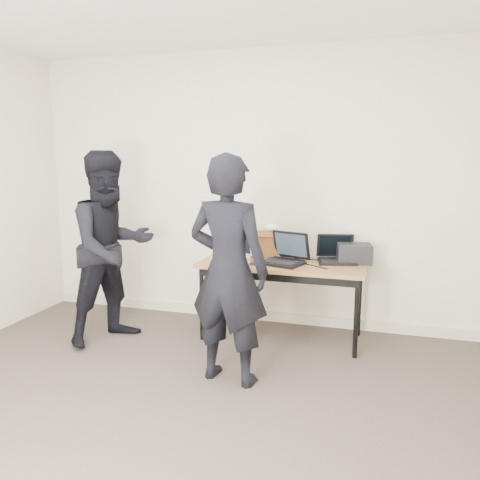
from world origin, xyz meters
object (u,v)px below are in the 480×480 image
at_px(laptop_center, 285,256).
at_px(person_typist, 228,271).
at_px(laptop_right, 336,256).
at_px(equipment_box, 354,253).
at_px(laptop_beige, 233,255).
at_px(person_observer, 112,248).
at_px(desk, 282,269).
at_px(leather_satchel, 268,244).

bearing_deg(laptop_center, person_typist, -85.64).
relative_size(laptop_right, equipment_box, 1.33).
height_order(laptop_beige, person_observer, person_observer).
bearing_deg(person_typist, laptop_beige, -66.81).
height_order(laptop_beige, person_typist, person_typist).
xyz_separation_m(desk, leather_satchel, (-0.18, 0.23, 0.19)).
distance_m(desk, laptop_center, 0.13).
bearing_deg(equipment_box, laptop_beige, -169.76).
distance_m(equipment_box, person_typist, 1.41).
bearing_deg(desk, laptop_right, 21.94).
bearing_deg(leather_satchel, laptop_center, -54.74).
relative_size(laptop_beige, laptop_center, 0.80).
height_order(laptop_center, equipment_box, laptop_center).
bearing_deg(person_typist, person_observer, -12.61).
bearing_deg(laptop_beige, laptop_right, 32.58).
bearing_deg(equipment_box, laptop_right, -176.37).
xyz_separation_m(leather_satchel, equipment_box, (0.81, -0.04, -0.04)).
bearing_deg(person_observer, laptop_beige, -36.69).
xyz_separation_m(desk, equipment_box, (0.63, 0.19, 0.14)).
height_order(desk, leather_satchel, leather_satchel).
height_order(leather_satchel, equipment_box, leather_satchel).
height_order(desk, equipment_box, equipment_box).
distance_m(leather_satchel, equipment_box, 0.81).
distance_m(laptop_beige, leather_satchel, 0.38).
height_order(desk, laptop_beige, laptop_beige).
height_order(laptop_center, person_typist, person_typist).
relative_size(laptop_beige, leather_satchel, 0.97).
bearing_deg(desk, laptop_center, -13.18).
xyz_separation_m(laptop_right, leather_satchel, (-0.65, 0.05, 0.07)).
distance_m(laptop_beige, laptop_right, 0.95).
height_order(desk, laptop_center, laptop_center).
relative_size(desk, person_typist, 0.89).
height_order(leather_satchel, person_observer, person_observer).
bearing_deg(laptop_beige, desk, 21.95).
distance_m(person_typist, person_observer, 1.34).
xyz_separation_m(person_typist, person_observer, (-1.25, 0.48, 0.01)).
xyz_separation_m(laptop_center, leather_satchel, (-0.21, 0.24, 0.06)).
bearing_deg(laptop_right, person_observer, -173.91).
relative_size(laptop_beige, person_observer, 0.21).
xyz_separation_m(desk, person_typist, (-0.22, -0.93, 0.19)).
height_order(laptop_beige, leather_satchel, leather_satchel).
distance_m(desk, person_observer, 1.55).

